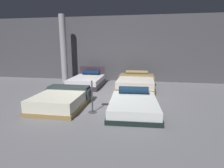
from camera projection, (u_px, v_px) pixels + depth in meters
ground_plane at (103, 99)px, 6.50m from camera, size 18.00×18.00×0.02m
showroom_back_wall at (117, 49)px, 9.64m from camera, size 18.00×0.06×3.50m
bed_0 at (61, 100)px, 5.59m from camera, size 1.56×1.96×0.54m
bed_1 at (133, 105)px, 5.23m from camera, size 1.53×2.16×0.61m
bed_2 at (87, 81)px, 8.53m from camera, size 1.49×2.10×0.86m
bed_3 at (136, 83)px, 8.08m from camera, size 1.76×2.17×0.73m
price_sign at (92, 99)px, 5.06m from camera, size 0.28×0.24×1.06m
support_pillar at (64, 49)px, 9.23m from camera, size 0.33×0.33×3.50m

